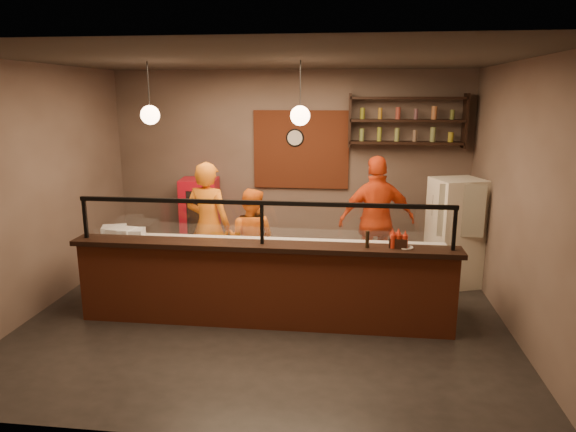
# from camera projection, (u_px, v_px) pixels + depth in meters

# --- Properties ---
(floor) EXTENTS (6.00, 6.00, 0.00)m
(floor) POSITION_uv_depth(u_px,v_px,m) (267.00, 315.00, 6.68)
(floor) COLOR black
(floor) RESTS_ON ground
(ceiling) EXTENTS (6.00, 6.00, 0.00)m
(ceiling) POSITION_uv_depth(u_px,v_px,m) (264.00, 59.00, 5.94)
(ceiling) COLOR #3A342D
(ceiling) RESTS_ON wall_back
(wall_back) EXTENTS (6.00, 0.00, 6.00)m
(wall_back) POSITION_uv_depth(u_px,v_px,m) (289.00, 167.00, 8.73)
(wall_back) COLOR #6C594F
(wall_back) RESTS_ON floor
(wall_left) EXTENTS (0.00, 5.00, 5.00)m
(wall_left) POSITION_uv_depth(u_px,v_px,m) (38.00, 189.00, 6.66)
(wall_left) COLOR #6C594F
(wall_left) RESTS_ON floor
(wall_right) EXTENTS (0.00, 5.00, 5.00)m
(wall_right) POSITION_uv_depth(u_px,v_px,m) (520.00, 200.00, 5.96)
(wall_right) COLOR #6C594F
(wall_right) RESTS_ON floor
(wall_front) EXTENTS (6.00, 0.00, 6.00)m
(wall_front) POSITION_uv_depth(u_px,v_px,m) (213.00, 256.00, 3.89)
(wall_front) COLOR #6C594F
(wall_front) RESTS_ON floor
(brick_patch) EXTENTS (1.60, 0.04, 1.30)m
(brick_patch) POSITION_uv_depth(u_px,v_px,m) (301.00, 150.00, 8.60)
(brick_patch) COLOR brown
(brick_patch) RESTS_ON wall_back
(service_counter) EXTENTS (4.60, 0.25, 1.00)m
(service_counter) POSITION_uv_depth(u_px,v_px,m) (263.00, 288.00, 6.27)
(service_counter) COLOR brown
(service_counter) RESTS_ON floor
(counter_ledge) EXTENTS (4.70, 0.37, 0.06)m
(counter_ledge) POSITION_uv_depth(u_px,v_px,m) (262.00, 246.00, 6.15)
(counter_ledge) COLOR black
(counter_ledge) RESTS_ON service_counter
(worktop_cabinet) EXTENTS (4.60, 0.75, 0.85)m
(worktop_cabinet) POSITION_uv_depth(u_px,v_px,m) (269.00, 279.00, 6.77)
(worktop_cabinet) COLOR gray
(worktop_cabinet) RESTS_ON floor
(worktop) EXTENTS (4.60, 0.75, 0.05)m
(worktop) POSITION_uv_depth(u_px,v_px,m) (269.00, 246.00, 6.67)
(worktop) COLOR silver
(worktop) RESTS_ON worktop_cabinet
(sneeze_guard) EXTENTS (4.50, 0.05, 0.52)m
(sneeze_guard) POSITION_uv_depth(u_px,v_px,m) (262.00, 218.00, 6.07)
(sneeze_guard) COLOR white
(sneeze_guard) RESTS_ON counter_ledge
(wall_shelving) EXTENTS (1.84, 0.28, 0.85)m
(wall_shelving) POSITION_uv_depth(u_px,v_px,m) (407.00, 121.00, 8.15)
(wall_shelving) COLOR black
(wall_shelving) RESTS_ON wall_back
(wall_clock) EXTENTS (0.30, 0.04, 0.30)m
(wall_clock) POSITION_uv_depth(u_px,v_px,m) (295.00, 138.00, 8.56)
(wall_clock) COLOR black
(wall_clock) RESTS_ON wall_back
(pendant_left) EXTENTS (0.24, 0.24, 0.77)m
(pendant_left) POSITION_uv_depth(u_px,v_px,m) (150.00, 115.00, 6.46)
(pendant_left) COLOR black
(pendant_left) RESTS_ON ceiling
(pendant_right) EXTENTS (0.24, 0.24, 0.77)m
(pendant_right) POSITION_uv_depth(u_px,v_px,m) (300.00, 116.00, 6.24)
(pendant_right) COLOR black
(pendant_right) RESTS_ON ceiling
(cook_left) EXTENTS (0.77, 0.59, 1.87)m
(cook_left) POSITION_uv_depth(u_px,v_px,m) (208.00, 226.00, 7.48)
(cook_left) COLOR orange
(cook_left) RESTS_ON floor
(cook_mid) EXTENTS (0.83, 0.70, 1.50)m
(cook_mid) POSITION_uv_depth(u_px,v_px,m) (251.00, 239.00, 7.45)
(cook_mid) COLOR orange
(cook_mid) RESTS_ON floor
(cook_right) EXTENTS (1.21, 0.70, 1.94)m
(cook_right) POSITION_uv_depth(u_px,v_px,m) (377.00, 221.00, 7.62)
(cook_right) COLOR red
(cook_right) RESTS_ON floor
(fridge) EXTENTS (0.84, 0.81, 1.61)m
(fridge) POSITION_uv_depth(u_px,v_px,m) (455.00, 233.00, 7.61)
(fridge) COLOR beige
(fridge) RESTS_ON floor
(red_cooler) EXTENTS (0.66, 0.62, 1.42)m
(red_cooler) POSITION_uv_depth(u_px,v_px,m) (201.00, 220.00, 8.76)
(red_cooler) COLOR #B10B1C
(red_cooler) RESTS_ON floor
(pizza_dough) EXTENTS (0.58, 0.58, 0.01)m
(pizza_dough) POSITION_uv_depth(u_px,v_px,m) (257.00, 244.00, 6.66)
(pizza_dough) COLOR #E9E4C5
(pizza_dough) RESTS_ON worktop
(prep_tub_a) EXTENTS (0.38, 0.34, 0.16)m
(prep_tub_a) POSITION_uv_depth(u_px,v_px,m) (114.00, 232.00, 6.99)
(prep_tub_a) COLOR silver
(prep_tub_a) RESTS_ON worktop
(prep_tub_b) EXTENTS (0.35, 0.30, 0.16)m
(prep_tub_b) POSITION_uv_depth(u_px,v_px,m) (132.00, 235.00, 6.83)
(prep_tub_b) COLOR silver
(prep_tub_b) RESTS_ON worktop
(prep_tub_c) EXTENTS (0.37, 0.32, 0.17)m
(prep_tub_c) POSITION_uv_depth(u_px,v_px,m) (122.00, 234.00, 6.86)
(prep_tub_c) COLOR white
(prep_tub_c) RESTS_ON worktop
(rolling_pin) EXTENTS (0.40, 0.09, 0.07)m
(rolling_pin) POSITION_uv_depth(u_px,v_px,m) (221.00, 241.00, 6.71)
(rolling_pin) COLOR yellow
(rolling_pin) RESTS_ON worktop
(condiment_caddy) EXTENTS (0.23, 0.20, 0.11)m
(condiment_caddy) POSITION_uv_depth(u_px,v_px,m) (398.00, 242.00, 5.99)
(condiment_caddy) COLOR black
(condiment_caddy) RESTS_ON counter_ledge
(pepper_mill) EXTENTS (0.06, 0.06, 0.20)m
(pepper_mill) POSITION_uv_depth(u_px,v_px,m) (367.00, 239.00, 5.96)
(pepper_mill) COLOR black
(pepper_mill) RESTS_ON counter_ledge
(small_plate) EXTENTS (0.23, 0.23, 0.01)m
(small_plate) POSITION_uv_depth(u_px,v_px,m) (406.00, 247.00, 5.98)
(small_plate) COLOR white
(small_plate) RESTS_ON counter_ledge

